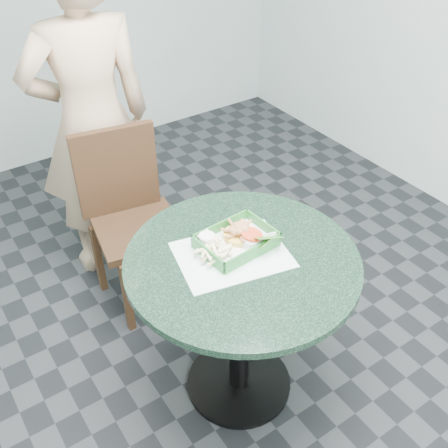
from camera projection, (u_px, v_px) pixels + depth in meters
floor at (239, 383)px, 2.43m from camera, size 4.00×5.00×0.02m
cafe_table at (241, 294)px, 2.07m from camera, size 0.89×0.89×0.75m
dining_chair at (129, 208)px, 2.62m from camera, size 0.41×0.41×0.93m
diner_person at (88, 97)px, 2.52m from camera, size 0.78×0.55×2.03m
placemat at (232, 259)px, 1.98m from camera, size 0.47×0.39×0.00m
food_basket at (236, 247)px, 2.01m from camera, size 0.28×0.20×0.06m
crab_sandwich at (240, 235)px, 2.02m from camera, size 0.12×0.12×0.07m
fries_pile at (211, 250)px, 1.97m from camera, size 0.13×0.14×0.04m
sauce_ramekin at (207, 241)px, 1.99m from camera, size 0.06×0.06×0.04m
garnish_cup at (255, 243)px, 1.99m from camera, size 0.13×0.13×0.05m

